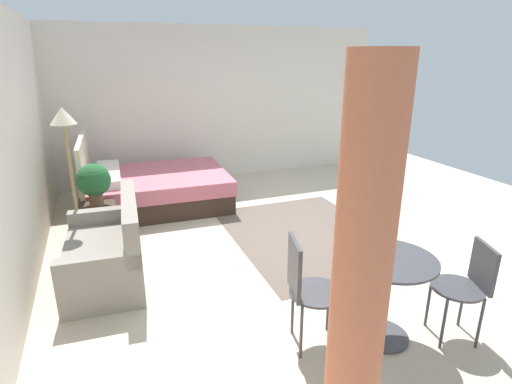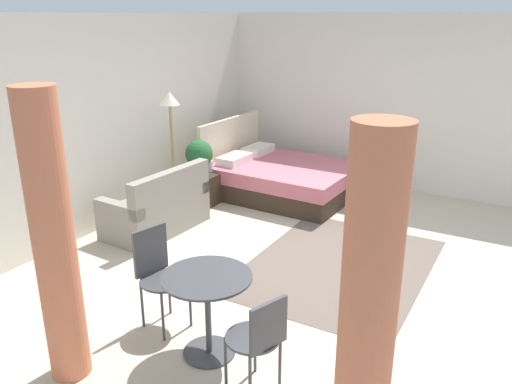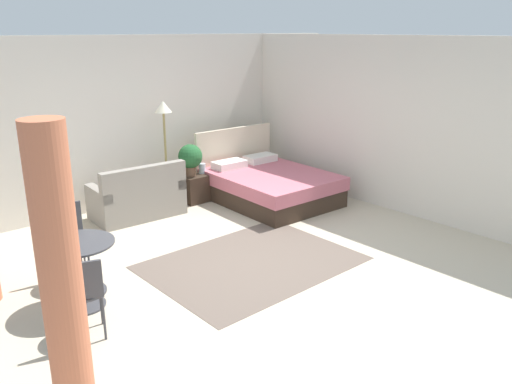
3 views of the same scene
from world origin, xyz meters
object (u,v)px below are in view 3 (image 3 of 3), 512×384
nightstand (196,187)px  potted_plant (190,157)px  cafe_chair_near_window (84,290)px  floor_lamp (164,123)px  vase (202,168)px  couch (138,199)px  cafe_chair_near_couch (69,236)px  balcony_table (80,262)px  bed (268,185)px

nightstand → potted_plant: potted_plant is taller
cafe_chair_near_window → floor_lamp: bearing=47.0°
vase → floor_lamp: (-0.55, 0.22, 0.80)m
couch → cafe_chair_near_couch: cafe_chair_near_couch is taller
floor_lamp → balcony_table: bearing=-137.2°
couch → balcony_table: couch is taller
floor_lamp → cafe_chair_near_window: size_ratio=2.04×
potted_plant → balcony_table: potted_plant is taller
vase → cafe_chair_near_window: size_ratio=0.20×
balcony_table → cafe_chair_near_couch: cafe_chair_near_couch is taller
cafe_chair_near_couch → cafe_chair_near_window: bearing=-106.9°
bed → cafe_chair_near_couch: 3.71m
balcony_table → cafe_chair_near_window: size_ratio=0.88×
potted_plant → floor_lamp: size_ratio=0.31×
nightstand → couch: bearing=-176.4°
vase → couch: bearing=-177.3°
bed → couch: 2.14m
couch → nightstand: size_ratio=2.53×
cafe_chair_near_window → cafe_chair_near_couch: 1.29m
nightstand → cafe_chair_near_couch: 3.13m
nightstand → cafe_chair_near_window: bearing=-139.4°
vase → cafe_chair_near_couch: (-2.87, -1.44, 0.01)m
couch → balcony_table: size_ratio=1.90×
bed → balcony_table: bearing=-161.4°
couch → potted_plant: bearing=3.9°
potted_plant → cafe_chair_near_couch: 3.03m
couch → cafe_chair_near_couch: 2.15m
vase → cafe_chair_near_couch: bearing=-153.4°
potted_plant → cafe_chair_near_window: size_ratio=0.63×
bed → cafe_chair_near_window: bed is taller
couch → cafe_chair_near_window: 3.30m
bed → potted_plant: size_ratio=4.04×
nightstand → balcony_table: balcony_table is taller
nightstand → potted_plant: (-0.10, -0.00, 0.53)m
floor_lamp → cafe_chair_near_window: 4.04m
cafe_chair_near_window → potted_plant: bearing=41.5°
couch → potted_plant: 1.13m
cafe_chair_near_window → cafe_chair_near_couch: bearing=73.1°
floor_lamp → cafe_chair_near_couch: (-2.32, -1.66, -0.79)m
floor_lamp → balcony_table: size_ratio=2.32×
cafe_chair_near_couch → potted_plant: bearing=28.6°
nightstand → vase: bearing=-5.6°
couch → cafe_chair_near_couch: bearing=-139.7°
couch → nightstand: bearing=3.6°
balcony_table → cafe_chair_near_window: cafe_chair_near_window is taller
bed → cafe_chair_near_couch: bearing=-169.9°
balcony_table → floor_lamp: bearing=42.8°
nightstand → vase: vase is taller
vase → balcony_table: (-3.03, -2.07, -0.03)m
balcony_table → potted_plant: bearing=36.6°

